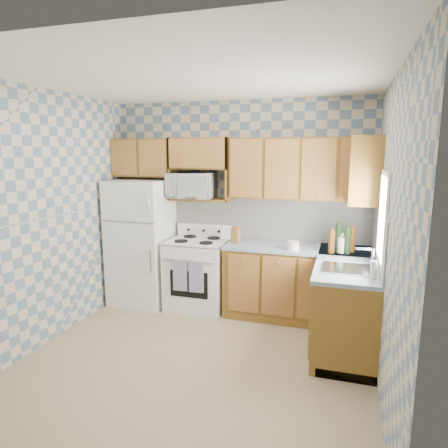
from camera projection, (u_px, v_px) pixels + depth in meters
The scene contains 30 objects.
floor at pixel (198, 358), 4.02m from camera, with size 3.40×3.40×0.00m, color #907C5C.
back_wall at pixel (239, 205), 5.28m from camera, with size 3.40×0.02×2.70m, color slate.
right_wall at pixel (388, 238), 3.29m from camera, with size 0.02×3.20×2.70m, color slate.
backsplash_back at pixel (269, 218), 5.19m from camera, with size 2.60×0.01×0.56m, color white.
backsplash_right at pixel (379, 236), 4.07m from camera, with size 0.01×1.60×0.56m, color white.
refrigerator at pixel (142, 242), 5.41m from camera, with size 0.75×0.70×1.68m, color white.
stove_body at pixel (198, 275), 5.28m from camera, with size 0.76×0.65×0.90m, color white.
cooktop at pixel (198, 241), 5.19m from camera, with size 0.76×0.65×0.03m, color silver.
backguard at pixel (205, 230), 5.44m from camera, with size 0.76×0.08×0.17m, color white.
dish_towel_left at pixel (180, 275), 4.97m from camera, with size 0.19×0.03×0.39m, color navy.
dish_towel_right at pixel (196, 277), 4.91m from camera, with size 0.19×0.03×0.39m, color navy.
base_cabinets_back at pixel (297, 284), 4.93m from camera, with size 1.75×0.60×0.88m, color brown.
base_cabinets_right at pixel (345, 304), 4.29m from camera, with size 0.60×1.60×0.88m, color brown.
countertop_back at pixel (298, 248), 4.84m from camera, with size 1.77×0.63×0.04m, color slate.
countertop_right at pixel (347, 262), 4.21m from camera, with size 0.63×1.60×0.04m, color slate.
upper_cabinets_back at pixel (302, 169), 4.80m from camera, with size 1.75×0.33×0.74m, color brown.
upper_cabinets_fridge at pixel (144, 158), 5.39m from camera, with size 0.82×0.33×0.50m, color brown.
upper_cabinets_right at pixel (365, 170), 4.42m from camera, with size 0.33×0.70×0.74m, color brown.
microwave_shelf at pixel (201, 199), 5.25m from camera, with size 0.80×0.33×0.03m, color brown.
microwave at pixel (192, 185), 5.21m from camera, with size 0.60×0.41×0.33m, color white.
sink at pixel (348, 269), 3.88m from camera, with size 0.48×0.40×0.03m, color #B7B7BC.
window at pixel (383, 218), 3.70m from camera, with size 0.02×0.66×0.86m, color white.
bottle_0 at pixel (338, 238), 4.55m from camera, with size 0.07×0.07×0.33m, color black.
bottle_1 at pixel (347, 240), 4.47m from camera, with size 0.07×0.07×0.31m, color black.
bottle_2 at pixel (352, 240), 4.55m from camera, with size 0.07×0.07×0.28m, color #4F2F0E.
bottle_3 at pixel (332, 242), 4.50m from camera, with size 0.07×0.07×0.26m, color #4F2F0E.
knife_block at pixel (236, 235), 5.00m from camera, with size 0.09×0.09×0.20m, color brown.
electric_kettle at pixel (343, 245), 4.54m from camera, with size 0.14×0.14×0.18m, color white.
food_containers at pixel (293, 246), 4.65m from camera, with size 0.16×0.16×0.10m, color beige, non-canonical shape.
soap_bottle at pixel (374, 270), 3.58m from camera, with size 0.06×0.06×0.17m, color beige.
Camera 1 is at (1.34, -3.47, 2.06)m, focal length 32.00 mm.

